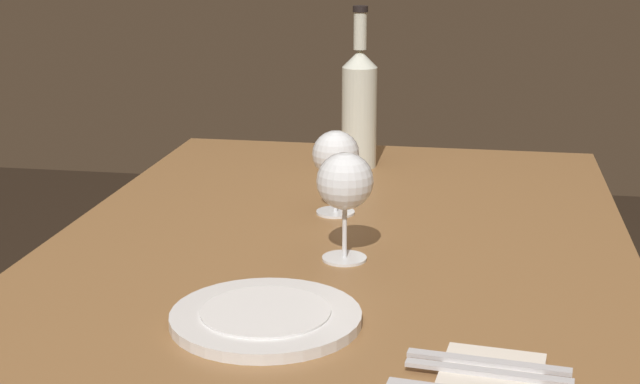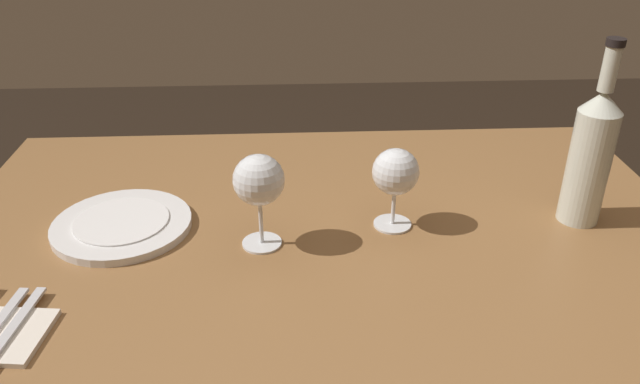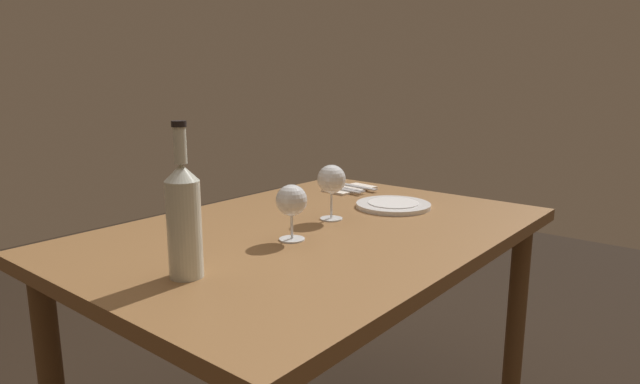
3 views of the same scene
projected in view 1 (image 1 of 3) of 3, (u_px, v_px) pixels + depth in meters
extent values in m
cube|color=olive|center=(341.00, 248.00, 1.49)|extent=(1.30, 0.90, 0.04)
cylinder|color=brown|center=(217.00, 308.00, 2.20)|extent=(0.06, 0.06, 0.70)
cylinder|color=brown|center=(550.00, 331.00, 2.08)|extent=(0.06, 0.06, 0.70)
cylinder|color=white|center=(335.00, 212.00, 1.61)|extent=(0.07, 0.07, 0.00)
cylinder|color=white|center=(336.00, 192.00, 1.60)|extent=(0.01, 0.01, 0.07)
sphere|color=white|center=(336.00, 154.00, 1.58)|extent=(0.08, 0.08, 0.08)
cylinder|color=#42070F|center=(336.00, 158.00, 1.58)|extent=(0.06, 0.06, 0.01)
cylinder|color=white|center=(344.00, 258.00, 1.38)|extent=(0.07, 0.07, 0.00)
cylinder|color=white|center=(345.00, 231.00, 1.37)|extent=(0.01, 0.01, 0.08)
sphere|color=white|center=(345.00, 181.00, 1.35)|extent=(0.08, 0.08, 0.08)
cylinder|color=#42070F|center=(345.00, 184.00, 1.35)|extent=(0.06, 0.06, 0.02)
cylinder|color=silver|center=(359.00, 117.00, 1.89)|extent=(0.07, 0.07, 0.20)
cone|color=silver|center=(360.00, 58.00, 1.86)|extent=(0.07, 0.07, 0.03)
cylinder|color=silver|center=(360.00, 31.00, 1.85)|extent=(0.03, 0.03, 0.07)
cylinder|color=black|center=(360.00, 9.00, 1.83)|extent=(0.03, 0.03, 0.01)
cylinder|color=white|center=(266.00, 318.00, 1.16)|extent=(0.24, 0.24, 0.01)
cylinder|color=white|center=(266.00, 311.00, 1.16)|extent=(0.16, 0.16, 0.00)
cube|color=silver|center=(488.00, 372.00, 1.01)|extent=(0.03, 0.18, 0.00)
cube|color=silver|center=(488.00, 362.00, 1.04)|extent=(0.03, 0.18, 0.00)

